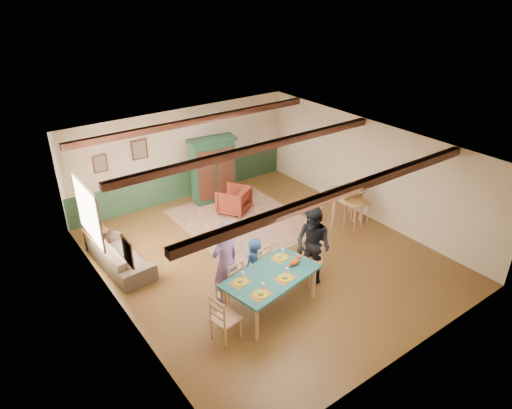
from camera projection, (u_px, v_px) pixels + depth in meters
floor at (265, 255)px, 10.98m from camera, size 8.00×8.00×0.00m
wall_back at (183, 155)px, 13.24m from camera, size 7.00×0.02×2.70m
wall_left at (117, 256)px, 8.53m from camera, size 0.02×8.00×2.70m
wall_right at (370, 170)px, 12.19m from camera, size 0.02×8.00×2.70m
ceiling at (266, 150)px, 9.75m from camera, size 7.00×8.00×0.02m
wainscot_back at (185, 183)px, 13.64m from camera, size 6.95×0.03×0.90m
ceiling_beam_front at (344, 191)px, 8.13m from camera, size 6.95×0.16×0.16m
ceiling_beam_mid at (255, 148)px, 10.08m from camera, size 6.95×0.16×0.16m
ceiling_beam_back at (197, 121)px, 11.95m from camera, size 6.95×0.16×0.16m
window_left at (88, 212)px, 9.68m from camera, size 0.06×1.60×1.30m
picture_left_wall at (128, 252)px, 7.93m from camera, size 0.04×0.42×0.52m
picture_back_a at (139, 150)px, 12.34m from camera, size 0.45×0.04×0.55m
picture_back_b at (100, 164)px, 11.83m from camera, size 0.38×0.04×0.48m
dining_table at (271, 292)px, 9.11m from camera, size 2.07×1.39×0.80m
dining_chair_far_left at (229, 280)px, 9.26m from camera, size 0.52×0.54×1.01m
dining_chair_far_right at (258, 263)px, 9.81m from camera, size 0.52×0.54×1.01m
dining_chair_end_left at (226, 317)px, 8.28m from camera, size 0.54×0.52×1.01m
dining_chair_end_right at (309, 262)px, 9.85m from camera, size 0.54×0.52×1.01m
person_man at (226, 262)px, 9.12m from camera, size 0.74×0.55×1.83m
person_woman at (313, 245)px, 9.74m from camera, size 0.80×0.96×1.75m
person_child at (255, 261)px, 9.85m from camera, size 0.57×0.43×1.07m
cat at (295, 261)px, 9.19m from camera, size 0.40×0.21×0.19m
place_setting_near_left at (261, 292)px, 8.36m from camera, size 0.48×0.39×0.11m
place_setting_near_center at (285, 276)px, 8.81m from camera, size 0.48×0.39×0.11m
place_setting_far_left at (240, 280)px, 8.69m from camera, size 0.48×0.39×0.11m
place_setting_far_right at (281, 256)px, 9.44m from camera, size 0.48×0.39×0.11m
area_rug at (242, 221)px, 12.49m from camera, size 3.05×3.61×0.01m
armoire at (213, 170)px, 13.22m from camera, size 1.42×0.72×1.93m
armchair at (234, 200)px, 12.83m from camera, size 1.10×1.11×0.74m
sofa at (121, 256)px, 10.44m from camera, size 0.92×2.09×0.60m
end_table at (97, 240)px, 11.00m from camera, size 0.53×0.53×0.62m
table_lamp at (93, 219)px, 10.73m from camera, size 0.32×0.32×0.57m
counter_table at (342, 205)px, 12.31m from camera, size 1.19×0.79×0.93m
bar_stool_left at (354, 207)px, 11.95m from camera, size 0.48×0.51×1.18m
bar_stool_right at (362, 206)px, 12.20m from camera, size 0.39×0.42×1.01m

